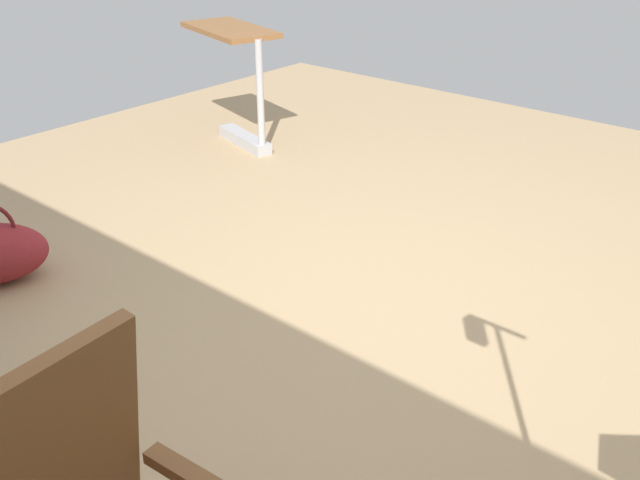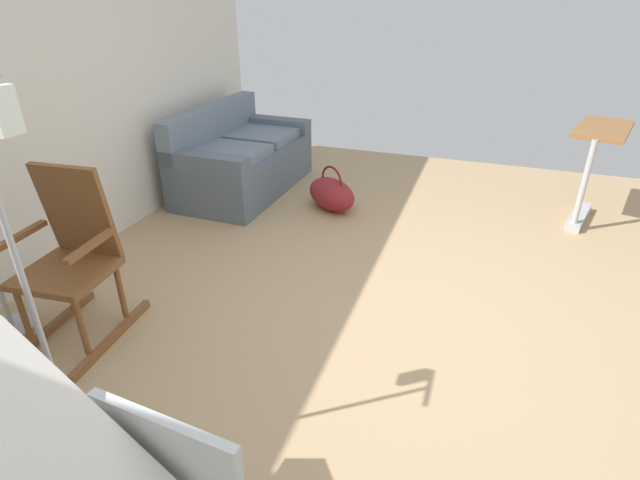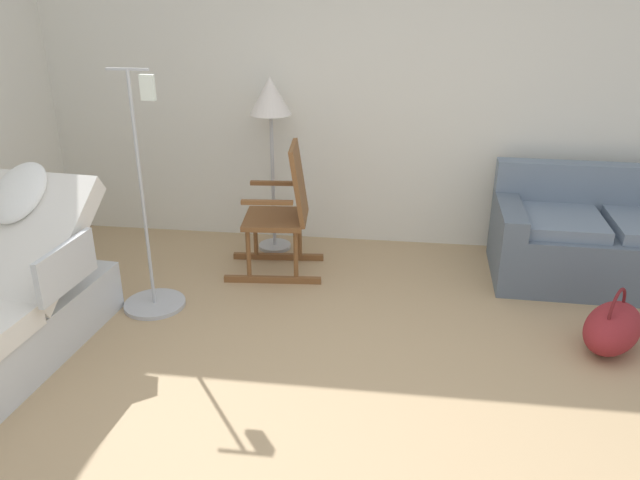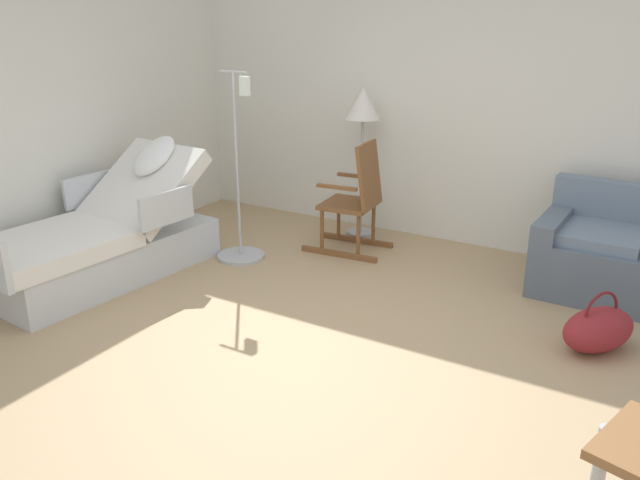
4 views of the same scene
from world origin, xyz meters
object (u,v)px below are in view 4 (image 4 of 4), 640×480
floor_lamp (363,114)px  iv_pole (241,232)px  hospital_bed (101,242)px  rocking_chair (356,200)px  duffel_bag (598,329)px

floor_lamp → iv_pole: iv_pole is taller
floor_lamp → iv_pole: 1.64m
hospital_bed → floor_lamp: (1.40, 2.11, 0.91)m
hospital_bed → rocking_chair: 2.30m
floor_lamp → iv_pole: size_ratio=0.88×
floor_lamp → duffel_bag: floor_lamp is taller
rocking_chair → floor_lamp: bearing=111.1°
hospital_bed → duffel_bag: 3.95m
floor_lamp → duffel_bag: bearing=-28.0°
duffel_bag → iv_pole: iv_pole is taller
rocking_chair → floor_lamp: (-0.17, 0.45, 0.72)m
duffel_bag → hospital_bed: bearing=-168.2°
rocking_chair → iv_pole: (-0.82, -0.70, -0.25)m
hospital_bed → floor_lamp: bearing=56.4°
rocking_chair → iv_pole: iv_pole is taller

